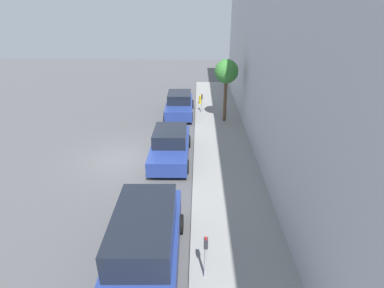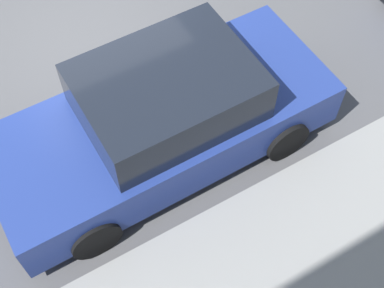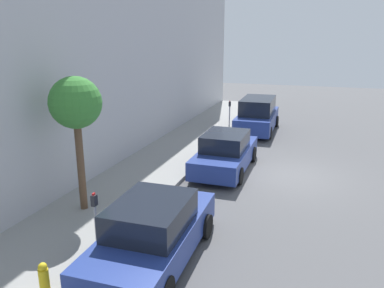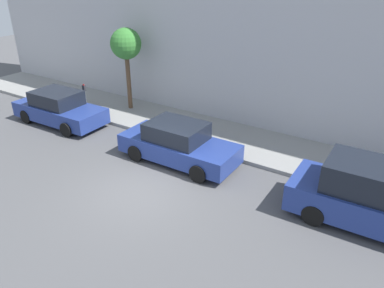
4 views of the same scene
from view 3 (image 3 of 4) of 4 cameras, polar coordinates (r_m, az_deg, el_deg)
The scene contains 10 objects.
ground_plane at distance 14.89m, azimuth 13.99°, elevation -4.64°, with size 60.00×60.00×0.00m, color #515154.
sidewalk at distance 16.02m, azimuth -4.26°, elevation -2.47°, with size 3.10×32.00×0.15m.
building_facade at distance 16.41m, azimuth -13.30°, elevation 17.50°, with size 2.00×32.00×11.37m.
parked_minivan_nearest at distance 21.41m, azimuth 9.93°, elevation 4.33°, with size 2.02×4.94×1.90m.
parked_sedan_second at distance 14.87m, azimuth 5.12°, elevation -1.30°, with size 1.92×4.51×1.54m.
parked_sedan_third at distance 8.97m, azimuth -5.94°, elevation -13.27°, with size 1.92×4.54×1.54m.
parking_meter_near at distance 22.18m, azimuth 5.75°, elevation 5.17°, with size 0.11×0.15×1.44m.
parking_meter_far at distance 9.58m, azimuth -14.55°, elevation -10.07°, with size 0.11×0.15×1.33m.
street_tree at distance 10.97m, azimuth -17.31°, elevation 5.69°, with size 1.47×1.47×3.94m.
fire_hydrant at distance 8.39m, azimuth -21.63°, elevation -18.50°, with size 0.20×0.20×0.69m.
Camera 3 is at (-1.00, 13.97, 5.06)m, focal length 35.00 mm.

